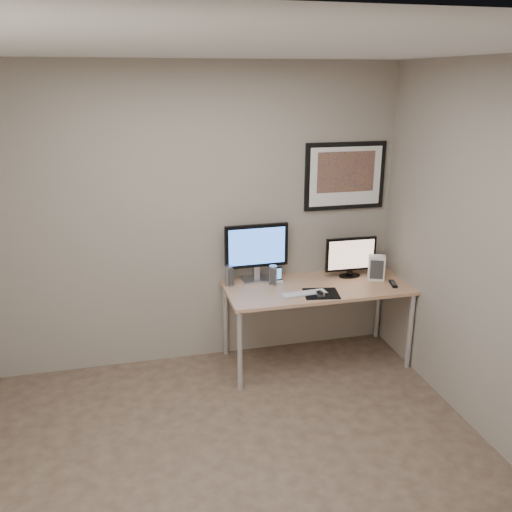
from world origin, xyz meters
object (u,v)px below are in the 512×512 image
at_px(speaker_right, 273,275).
at_px(framed_art, 345,176).
at_px(monitor_tv, 351,256).
at_px(keyboard, 304,293).
at_px(monitor_large, 257,250).
at_px(phone_dock, 278,274).
at_px(speaker_left, 228,276).
at_px(desk, 317,293).
at_px(fan_unit, 376,268).

bearing_deg(speaker_right, framed_art, 38.07).
height_order(monitor_tv, keyboard, monitor_tv).
xyz_separation_m(framed_art, monitor_large, (-0.83, -0.08, -0.60)).
height_order(framed_art, phone_dock, framed_art).
relative_size(framed_art, speaker_left, 4.05).
bearing_deg(framed_art, phone_dock, -166.06).
bearing_deg(speaker_left, desk, -34.88).
height_order(speaker_left, keyboard, speaker_left).
distance_m(desk, framed_art, 1.07).
bearing_deg(desk, fan_unit, 2.44).
height_order(monitor_large, keyboard, monitor_large).
height_order(speaker_left, speaker_right, speaker_left).
bearing_deg(phone_dock, monitor_tv, -11.39).
bearing_deg(speaker_right, keyboard, -32.80).
xyz_separation_m(speaker_left, keyboard, (0.58, -0.34, -0.09)).
bearing_deg(monitor_large, desk, -28.45).
distance_m(monitor_large, monitor_tv, 0.86).
relative_size(framed_art, monitor_tv, 1.59).
bearing_deg(speaker_right, speaker_left, -168.21).
distance_m(monitor_large, fan_unit, 1.09).
relative_size(speaker_left, phone_dock, 1.31).
distance_m(speaker_left, phone_dock, 0.45).
bearing_deg(fan_unit, framed_art, 148.00).
xyz_separation_m(desk, monitor_large, (-0.48, 0.25, 0.35)).
distance_m(monitor_tv, phone_dock, 0.68).
distance_m(desk, fan_unit, 0.59).
distance_m(framed_art, fan_unit, 0.87).
xyz_separation_m(monitor_large, keyboard, (0.31, -0.41, -0.28)).
relative_size(framed_art, keyboard, 1.92).
height_order(desk, monitor_large, monitor_large).
bearing_deg(phone_dock, speaker_left, 169.78).
relative_size(desk, speaker_right, 9.12).
relative_size(desk, monitor_tv, 3.39).
relative_size(monitor_large, fan_unit, 2.58).
relative_size(speaker_right, keyboard, 0.45).
bearing_deg(fan_unit, desk, -154.56).
distance_m(speaker_left, speaker_right, 0.39).
bearing_deg(desk, speaker_right, 162.79).
bearing_deg(keyboard, fan_unit, 8.66).
bearing_deg(keyboard, monitor_tv, 24.06).
bearing_deg(speaker_right, fan_unit, 15.73).
distance_m(monitor_large, keyboard, 0.58).
bearing_deg(keyboard, monitor_large, 122.46).
relative_size(monitor_tv, keyboard, 1.21).
bearing_deg(framed_art, fan_unit, -55.00).
xyz_separation_m(desk, speaker_left, (-0.75, 0.18, 0.16)).
relative_size(monitor_tv, speaker_left, 2.55).
bearing_deg(framed_art, keyboard, -136.80).
bearing_deg(speaker_right, phone_dock, 61.69).
bearing_deg(desk, keyboard, -137.33).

